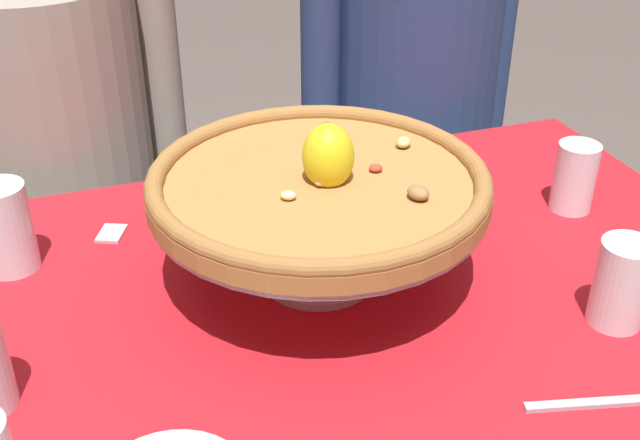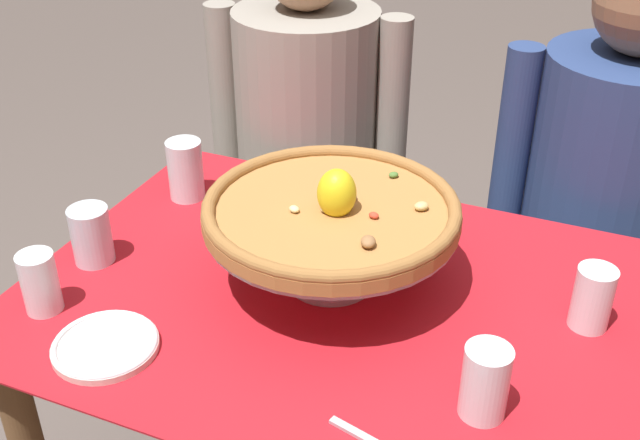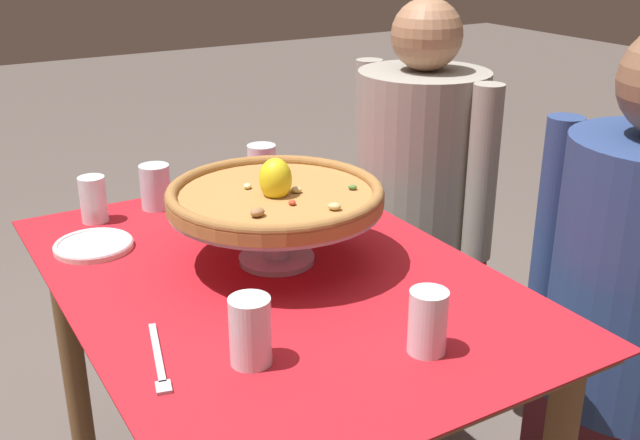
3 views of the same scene
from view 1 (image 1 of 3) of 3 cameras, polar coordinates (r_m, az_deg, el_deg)
name	(u,v)px [view 1 (image 1 of 3)]	position (r m, az deg, el deg)	size (l,w,h in m)	color
dining_table	(362,350)	(1.15, 3.11, -9.46)	(1.15, 0.81, 0.72)	brown
pizza_stand	(319,215)	(1.04, -0.10, 0.34)	(0.44, 0.44, 0.13)	#B7B7C1
pizza	(319,181)	(1.01, -0.06, 2.84)	(0.45, 0.45, 0.10)	#AD753D
water_glass_back_left	(6,233)	(1.17, -21.92, -0.91)	(0.07, 0.07, 0.13)	silver
water_glass_side_right	(574,181)	(1.29, 18.04, 2.71)	(0.07, 0.07, 0.11)	white
water_glass_front_right	(620,288)	(1.05, 21.07, -4.67)	(0.07, 0.07, 0.12)	white
dinner_fork	(630,401)	(0.96, 21.67, -12.16)	(0.21, 0.07, 0.01)	#B7B7C1
sugar_packet	(112,234)	(1.22, -14.97, -0.96)	(0.05, 0.04, 0.01)	beige
diner_left	(65,190)	(1.65, -18.11, 2.08)	(0.52, 0.41, 1.20)	maroon
diner_right	(408,134)	(1.80, 6.42, 6.27)	(0.52, 0.42, 1.22)	maroon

